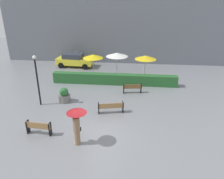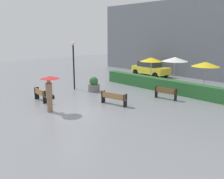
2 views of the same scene
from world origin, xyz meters
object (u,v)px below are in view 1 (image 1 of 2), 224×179
(patio_umbrella_white, at_px, (117,55))
(lamp_post, at_px, (37,75))
(planter_pot, at_px, (64,96))
(parked_car, at_px, (75,60))
(bench_back_row, at_px, (132,88))
(patio_umbrella_yellow, at_px, (93,56))
(bench_near_left, at_px, (38,127))
(pedestrian_with_umbrella, at_px, (77,122))
(patio_umbrella_yellow_far, at_px, (146,57))
(bench_mid_center, at_px, (111,107))

(patio_umbrella_white, bearing_deg, lamp_post, -130.01)
(planter_pot, height_order, parked_car, parked_car)
(bench_back_row, bearing_deg, patio_umbrella_white, 115.11)
(patio_umbrella_yellow, bearing_deg, bench_near_left, -98.68)
(pedestrian_with_umbrella, height_order, parked_car, pedestrian_with_umbrella)
(patio_umbrella_yellow, xyz_separation_m, parked_car, (-2.86, 3.56, -1.43))
(bench_near_left, height_order, pedestrian_with_umbrella, pedestrian_with_umbrella)
(pedestrian_with_umbrella, bearing_deg, lamp_post, 132.26)
(pedestrian_with_umbrella, bearing_deg, parked_car, 105.29)
(pedestrian_with_umbrella, height_order, patio_umbrella_yellow_far, patio_umbrella_yellow_far)
(bench_near_left, bearing_deg, bench_back_row, 50.60)
(bench_mid_center, relative_size, parked_car, 0.44)
(bench_near_left, height_order, patio_umbrella_yellow_far, patio_umbrella_yellow_far)
(patio_umbrella_yellow_far, bearing_deg, parked_car, 155.72)
(bench_mid_center, distance_m, pedestrian_with_umbrella, 4.11)
(patio_umbrella_white, distance_m, patio_umbrella_yellow_far, 2.76)
(lamp_post, bearing_deg, planter_pot, 23.54)
(bench_back_row, height_order, bench_near_left, bench_near_left)
(planter_pot, xyz_separation_m, patio_umbrella_yellow_far, (6.44, 5.50, 1.79))
(bench_back_row, height_order, pedestrian_with_umbrella, pedestrian_with_umbrella)
(bench_near_left, bearing_deg, parked_car, 95.56)
(patio_umbrella_yellow_far, height_order, parked_car, patio_umbrella_yellow_far)
(pedestrian_with_umbrella, xyz_separation_m, lamp_post, (-4.04, 4.45, 0.93))
(pedestrian_with_umbrella, relative_size, lamp_post, 0.55)
(lamp_post, xyz_separation_m, patio_umbrella_white, (5.35, 6.38, 0.06))
(bench_mid_center, height_order, lamp_post, lamp_post)
(bench_near_left, distance_m, bench_mid_center, 5.07)
(bench_back_row, xyz_separation_m, lamp_post, (-6.98, -2.91, 1.89))
(bench_mid_center, distance_m, patio_umbrella_yellow, 7.64)
(bench_near_left, bearing_deg, planter_pot, 87.52)
(bench_near_left, relative_size, parked_car, 0.37)
(bench_mid_center, xyz_separation_m, lamp_post, (-5.51, 0.74, 1.90))
(bench_back_row, relative_size, lamp_post, 0.42)
(bench_near_left, height_order, patio_umbrella_yellow, patio_umbrella_yellow)
(bench_mid_center, height_order, parked_car, parked_car)
(planter_pot, bearing_deg, pedestrian_with_umbrella, -65.31)
(planter_pot, distance_m, patio_umbrella_yellow, 5.96)
(bench_mid_center, height_order, patio_umbrella_white, patio_umbrella_white)
(planter_pot, height_order, lamp_post, lamp_post)
(bench_back_row, height_order, patio_umbrella_white, patio_umbrella_white)
(bench_mid_center, bearing_deg, lamp_post, 172.39)
(bench_back_row, xyz_separation_m, patio_umbrella_white, (-1.62, 3.46, 1.95))
(patio_umbrella_yellow, height_order, parked_car, patio_umbrella_yellow)
(parked_car, bearing_deg, patio_umbrella_white, -33.44)
(bench_back_row, xyz_separation_m, bench_near_left, (-5.51, -6.71, 0.02))
(parked_car, bearing_deg, bench_back_row, -45.29)
(bench_back_row, relative_size, bench_near_left, 1.03)
(pedestrian_with_umbrella, bearing_deg, patio_umbrella_white, 83.09)
(bench_mid_center, xyz_separation_m, planter_pot, (-3.85, 1.46, 0.02))
(bench_near_left, bearing_deg, lamp_post, 111.16)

